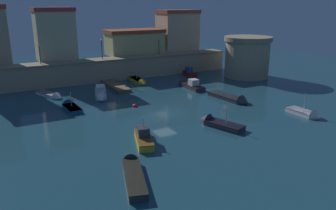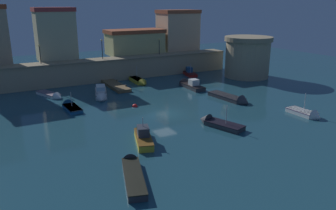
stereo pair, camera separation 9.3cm
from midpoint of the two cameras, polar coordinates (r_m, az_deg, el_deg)
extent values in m
plane|color=#1E4756|center=(41.73, -0.72, -1.45)|extent=(120.88, 120.88, 0.00)
cube|color=tan|center=(60.85, -10.47, 5.87)|extent=(48.86, 3.37, 3.60)
cube|color=gray|center=(60.52, -10.57, 7.66)|extent=(48.86, 3.67, 0.24)
cube|color=#C5BB8E|center=(62.09, -18.68, 11.02)|extent=(6.41, 4.68, 8.24)
cube|color=#A93836|center=(61.86, -19.08, 15.13)|extent=(6.67, 4.87, 0.70)
cube|color=tan|center=(66.87, -5.73, 10.35)|extent=(10.71, 5.30, 4.04)
cube|color=#9A4729|center=(66.65, -5.80, 12.38)|extent=(11.14, 5.51, 0.70)
cube|color=#D5AE87|center=(71.12, 1.57, 12.26)|extent=(7.52, 5.49, 7.61)
cube|color=#964A2F|center=(70.91, 1.60, 15.61)|extent=(7.82, 5.70, 0.70)
cylinder|color=tan|center=(64.09, 13.24, 7.62)|extent=(8.02, 8.02, 6.59)
cylinder|color=gray|center=(63.63, 13.46, 10.90)|extent=(8.66, 8.66, 0.80)
cube|color=brown|center=(55.55, -8.98, 3.26)|extent=(2.18, 8.40, 0.47)
cylinder|color=#493A24|center=(57.77, -8.79, 3.91)|extent=(0.20, 0.20, 0.70)
cylinder|color=#493A24|center=(53.94, -7.24, 3.05)|extent=(0.20, 0.20, 0.70)
cylinder|color=black|center=(57.89, -21.02, 7.93)|extent=(0.12, 0.12, 2.78)
sphere|color=#F9D172|center=(57.70, -21.18, 9.44)|extent=(0.32, 0.32, 0.32)
cylinder|color=black|center=(60.09, -11.23, 9.16)|extent=(0.12, 0.12, 3.08)
sphere|color=#F9D172|center=(59.90, -11.32, 10.76)|extent=(0.32, 0.32, 0.32)
cylinder|color=black|center=(64.32, -1.60, 9.80)|extent=(0.12, 0.12, 2.74)
sphere|color=#F9D172|center=(64.16, -1.61, 11.15)|extent=(0.32, 0.32, 0.32)
cube|color=#333338|center=(54.31, 4.02, 3.19)|extent=(2.00, 5.52, 0.61)
cone|color=#333338|center=(57.16, 2.31, 3.91)|extent=(1.76, 1.46, 1.71)
cube|color=black|center=(54.25, 4.03, 3.46)|extent=(2.04, 5.63, 0.08)
cube|color=silver|center=(53.70, 4.32, 3.88)|extent=(1.35, 1.45, 0.96)
cube|color=#333338|center=(26.46, -5.87, -12.22)|extent=(3.05, 6.08, 0.60)
cone|color=#333338|center=(29.67, -6.62, -8.86)|extent=(1.66, 1.72, 1.31)
cube|color=black|center=(26.34, -5.88, -11.73)|extent=(3.11, 6.20, 0.08)
cube|color=silver|center=(50.81, -11.43, 1.96)|extent=(3.07, 5.64, 0.66)
cone|color=silver|center=(47.57, -11.33, 0.94)|extent=(1.86, 1.77, 1.53)
cube|color=#575D4E|center=(50.73, -11.45, 2.27)|extent=(3.13, 5.75, 0.08)
cube|color=silver|center=(50.78, -11.48, 2.82)|extent=(1.85, 2.40, 0.84)
cube|color=#99B7C6|center=(49.74, -11.46, 2.58)|extent=(1.15, 0.39, 0.51)
cube|color=white|center=(44.53, 21.68, -1.13)|extent=(1.76, 3.60, 0.54)
cone|color=white|center=(43.26, 23.96, -1.92)|extent=(1.63, 1.03, 1.61)
cube|color=gray|center=(44.47, 21.72, -0.85)|extent=(1.79, 3.68, 0.08)
cylinder|color=#B2B2B7|center=(43.98, 22.18, 0.48)|extent=(0.08, 0.08, 2.24)
cube|color=red|center=(64.32, 3.65, 5.32)|extent=(2.71, 4.69, 0.53)
cone|color=red|center=(66.92, 2.93, 5.78)|extent=(1.81, 1.59, 1.55)
cube|color=#52110E|center=(64.27, 3.65, 5.51)|extent=(2.76, 4.78, 0.08)
cube|color=navy|center=(64.57, 3.55, 6.04)|extent=(1.32, 1.69, 0.96)
cube|color=#99B7C6|center=(65.26, 3.35, 6.20)|extent=(0.86, 0.28, 0.58)
cylinder|color=#B2B2B7|center=(63.78, 3.76, 6.27)|extent=(0.08, 0.08, 1.77)
cube|color=#333338|center=(37.46, 9.49, -3.43)|extent=(3.03, 4.68, 0.55)
cone|color=#333338|center=(38.92, 6.13, -2.50)|extent=(1.95, 1.68, 1.64)
cube|color=black|center=(37.38, 9.51, -3.09)|extent=(3.09, 4.77, 0.08)
cylinder|color=#B2B2B7|center=(36.92, 9.84, -1.56)|extent=(0.08, 0.08, 2.12)
cube|color=gold|center=(33.07, -4.22, -5.88)|extent=(2.78, 4.88, 0.72)
cone|color=gold|center=(35.78, -4.78, -4.09)|extent=(1.69, 1.66, 1.35)
cube|color=brown|center=(32.95, -4.23, -5.37)|extent=(2.84, 4.98, 0.08)
cube|color=#333842|center=(33.03, -4.31, -4.41)|extent=(1.52, 1.84, 0.89)
cylinder|color=#B2B2B7|center=(32.94, -4.34, -3.61)|extent=(0.08, 0.08, 1.81)
cube|color=#195689|center=(44.69, -16.03, -0.57)|extent=(1.78, 4.05, 0.45)
cone|color=#195689|center=(47.00, -16.89, 0.20)|extent=(1.54, 1.19, 1.48)
cube|color=#0F1E32|center=(44.63, -16.05, -0.35)|extent=(1.81, 4.13, 0.08)
cylinder|color=#B2B2B7|center=(44.55, -16.22, 0.90)|extent=(0.08, 0.08, 1.85)
cube|color=#333338|center=(48.88, 9.79, 1.39)|extent=(2.49, 6.08, 0.55)
cone|color=#333338|center=(46.49, 12.88, 0.40)|extent=(1.92, 1.58, 1.78)
cube|color=black|center=(48.82, 9.80, 1.65)|extent=(2.54, 6.20, 0.08)
cube|color=gold|center=(58.56, -5.33, 4.20)|extent=(1.69, 4.50, 0.68)
cone|color=gold|center=(56.03, -4.30, 3.64)|extent=(1.48, 1.30, 1.43)
cube|color=olive|center=(58.50, -5.34, 4.49)|extent=(1.72, 4.59, 0.08)
cylinder|color=#B2B2B7|center=(58.42, -5.42, 5.57)|extent=(0.08, 0.08, 2.12)
cube|color=white|center=(52.80, -19.79, 1.74)|extent=(2.94, 4.78, 0.48)
cone|color=white|center=(50.37, -18.15, 1.20)|extent=(1.72, 1.67, 1.35)
cube|color=slate|center=(52.75, -19.81, 1.95)|extent=(3.00, 4.88, 0.08)
sphere|color=red|center=(44.73, -5.72, -0.27)|extent=(0.71, 0.71, 0.71)
camera|label=1|loc=(0.05, -90.07, -0.02)|focal=35.83mm
camera|label=2|loc=(0.05, 89.93, 0.02)|focal=35.83mm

